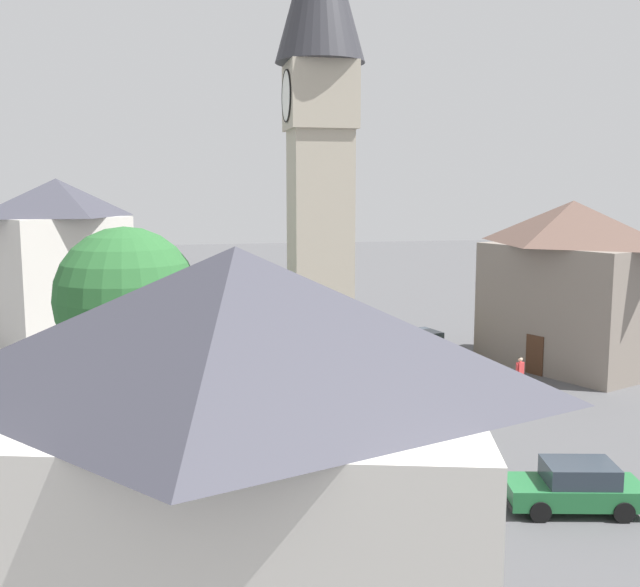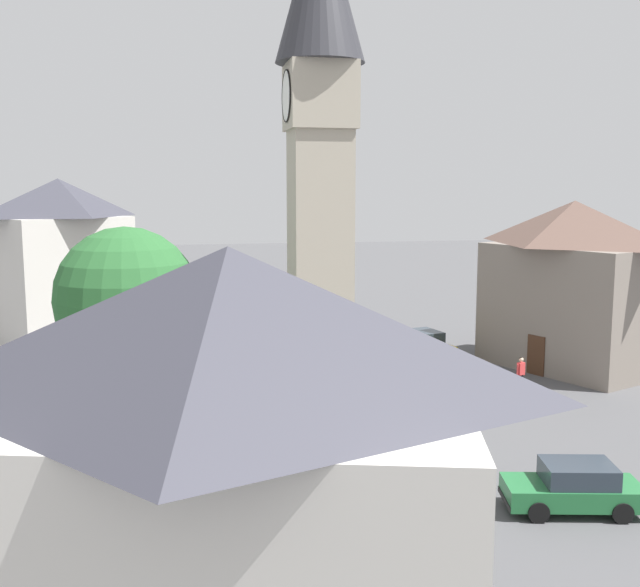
{
  "view_description": "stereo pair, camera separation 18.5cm",
  "coord_description": "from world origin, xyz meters",
  "px_view_note": "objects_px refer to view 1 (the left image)",
  "views": [
    {
      "loc": [
        30.07,
        -6.24,
        9.84
      ],
      "look_at": [
        0.0,
        0.0,
        5.45
      ],
      "focal_mm": 42.0,
      "sensor_mm": 36.0,
      "label": 1
    },
    {
      "loc": [
        30.1,
        -6.06,
        9.84
      ],
      "look_at": [
        0.0,
        0.0,
        5.45
      ],
      "focal_mm": 42.0,
      "sensor_mm": 36.0,
      "label": 2
    }
  ],
  "objects_px": {
    "tree": "(126,298)",
    "car_black_far": "(424,344)",
    "building_shop_left": "(570,284)",
    "lamp_post": "(81,331)",
    "car_red_corner": "(190,446)",
    "pedestrian": "(520,371)",
    "building_terrace_right": "(240,518)",
    "car_silver_kerb": "(575,487)",
    "clock_tower": "(320,121)",
    "car_blue_kerb": "(275,344)",
    "building_corner_back": "(60,263)",
    "car_white_side": "(252,373)"
  },
  "relations": [
    {
      "from": "car_silver_kerb",
      "to": "building_shop_left",
      "type": "distance_m",
      "value": 19.59
    },
    {
      "from": "car_white_side",
      "to": "car_red_corner",
      "type": "bearing_deg",
      "value": -18.35
    },
    {
      "from": "clock_tower",
      "to": "building_terrace_right",
      "type": "xyz_separation_m",
      "value": [
        18.64,
        -5.19,
        -7.9
      ]
    },
    {
      "from": "car_silver_kerb",
      "to": "car_black_far",
      "type": "xyz_separation_m",
      "value": [
        -20.89,
        2.57,
        0.0
      ]
    },
    {
      "from": "tree",
      "to": "building_corner_back",
      "type": "relative_size",
      "value": 0.8
    },
    {
      "from": "car_silver_kerb",
      "to": "building_corner_back",
      "type": "distance_m",
      "value": 33.42
    },
    {
      "from": "car_red_corner",
      "to": "car_blue_kerb",
      "type": "bearing_deg",
      "value": 161.88
    },
    {
      "from": "building_terrace_right",
      "to": "car_silver_kerb",
      "type": "bearing_deg",
      "value": 127.01
    },
    {
      "from": "car_red_corner",
      "to": "building_terrace_right",
      "type": "bearing_deg",
      "value": 1.53
    },
    {
      "from": "pedestrian",
      "to": "lamp_post",
      "type": "height_order",
      "value": "lamp_post"
    },
    {
      "from": "tree",
      "to": "lamp_post",
      "type": "height_order",
      "value": "tree"
    },
    {
      "from": "car_silver_kerb",
      "to": "pedestrian",
      "type": "height_order",
      "value": "pedestrian"
    },
    {
      "from": "car_black_far",
      "to": "tree",
      "type": "xyz_separation_m",
      "value": [
        9.61,
        -16.24,
        4.59
      ]
    },
    {
      "from": "building_shop_left",
      "to": "building_terrace_right",
      "type": "bearing_deg",
      "value": -39.05
    },
    {
      "from": "car_black_far",
      "to": "building_corner_back",
      "type": "height_order",
      "value": "building_corner_back"
    },
    {
      "from": "building_shop_left",
      "to": "lamp_post",
      "type": "distance_m",
      "value": 25.29
    },
    {
      "from": "lamp_post",
      "to": "car_silver_kerb",
      "type": "bearing_deg",
      "value": 47.33
    },
    {
      "from": "car_silver_kerb",
      "to": "pedestrian",
      "type": "relative_size",
      "value": 2.6
    },
    {
      "from": "building_terrace_right",
      "to": "car_white_side",
      "type": "bearing_deg",
      "value": 173.08
    },
    {
      "from": "tree",
      "to": "building_shop_left",
      "type": "xyz_separation_m",
      "value": [
        -5.49,
        23.0,
        -0.7
      ]
    },
    {
      "from": "building_terrace_right",
      "to": "pedestrian",
      "type": "bearing_deg",
      "value": 143.6
    },
    {
      "from": "car_red_corner",
      "to": "lamp_post",
      "type": "relative_size",
      "value": 0.86
    },
    {
      "from": "lamp_post",
      "to": "car_blue_kerb",
      "type": "bearing_deg",
      "value": 129.24
    },
    {
      "from": "clock_tower",
      "to": "building_corner_back",
      "type": "xyz_separation_m",
      "value": [
        -17.24,
        -12.52,
        -7.2
      ]
    },
    {
      "from": "car_silver_kerb",
      "to": "tree",
      "type": "relative_size",
      "value": 0.53
    },
    {
      "from": "car_blue_kerb",
      "to": "building_corner_back",
      "type": "height_order",
      "value": "building_corner_back"
    },
    {
      "from": "car_silver_kerb",
      "to": "building_corner_back",
      "type": "relative_size",
      "value": 0.43
    },
    {
      "from": "pedestrian",
      "to": "tree",
      "type": "relative_size",
      "value": 0.2
    },
    {
      "from": "car_black_far",
      "to": "car_red_corner",
      "type": "bearing_deg",
      "value": -43.25
    },
    {
      "from": "clock_tower",
      "to": "pedestrian",
      "type": "relative_size",
      "value": 12.58
    },
    {
      "from": "clock_tower",
      "to": "car_black_far",
      "type": "xyz_separation_m",
      "value": [
        -10.55,
        8.39,
        -11.69
      ]
    },
    {
      "from": "car_red_corner",
      "to": "building_shop_left",
      "type": "xyz_separation_m",
      "value": [
        -10.73,
        20.73,
        3.88
      ]
    },
    {
      "from": "tree",
      "to": "building_terrace_right",
      "type": "distance_m",
      "value": 19.78
    },
    {
      "from": "lamp_post",
      "to": "pedestrian",
      "type": "bearing_deg",
      "value": 85.32
    },
    {
      "from": "tree",
      "to": "car_black_far",
      "type": "bearing_deg",
      "value": 120.61
    },
    {
      "from": "car_silver_kerb",
      "to": "pedestrian",
      "type": "distance_m",
      "value": 13.73
    },
    {
      "from": "car_red_corner",
      "to": "lamp_post",
      "type": "bearing_deg",
      "value": -152.53
    },
    {
      "from": "building_corner_back",
      "to": "lamp_post",
      "type": "bearing_deg",
      "value": 10.9
    },
    {
      "from": "car_black_far",
      "to": "building_terrace_right",
      "type": "height_order",
      "value": "building_terrace_right"
    },
    {
      "from": "car_white_side",
      "to": "pedestrian",
      "type": "xyz_separation_m",
      "value": [
        3.22,
        12.68,
        0.25
      ]
    },
    {
      "from": "car_black_far",
      "to": "tree",
      "type": "distance_m",
      "value": 19.42
    },
    {
      "from": "car_silver_kerb",
      "to": "building_terrace_right",
      "type": "distance_m",
      "value": 14.3
    },
    {
      "from": "car_white_side",
      "to": "pedestrian",
      "type": "bearing_deg",
      "value": 75.76
    },
    {
      "from": "building_terrace_right",
      "to": "building_corner_back",
      "type": "bearing_deg",
      "value": -168.45
    },
    {
      "from": "car_white_side",
      "to": "building_shop_left",
      "type": "height_order",
      "value": "building_shop_left"
    },
    {
      "from": "car_white_side",
      "to": "building_corner_back",
      "type": "relative_size",
      "value": 0.42
    },
    {
      "from": "clock_tower",
      "to": "car_red_corner",
      "type": "xyz_separation_m",
      "value": [
        4.3,
        -5.58,
        -11.69
      ]
    },
    {
      "from": "building_terrace_right",
      "to": "car_blue_kerb",
      "type": "bearing_deg",
      "value": 170.73
    },
    {
      "from": "car_blue_kerb",
      "to": "car_white_side",
      "type": "height_order",
      "value": "same"
    },
    {
      "from": "car_red_corner",
      "to": "car_white_side",
      "type": "distance_m",
      "value": 10.64
    }
  ]
}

